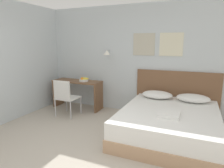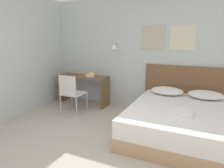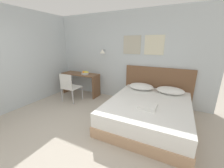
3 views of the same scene
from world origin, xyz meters
The scene contains 9 objects.
wall_back centered at (0.01, 2.76, 1.33)m, with size 5.24×0.31×2.65m.
bed centered at (1.16, 1.63, 0.25)m, with size 1.75×2.09×0.51m.
headboard centered at (1.16, 2.70, 0.55)m, with size 1.87×0.06×1.10m.
pillow_left centered at (0.78, 2.38, 0.59)m, with size 0.68×0.48×0.16m.
pillow_right centered at (1.54, 2.38, 0.59)m, with size 0.68×0.48×0.16m.
folded_towel_near_foot centered at (1.19, 1.31, 0.54)m, with size 0.35×0.35×0.06m.
desk centered at (-1.35, 2.39, 0.53)m, with size 1.31×0.48×0.75m.
desk_chair centered at (-1.25, 1.71, 0.52)m, with size 0.48×0.48×0.89m.
fruit_bowl centered at (-1.12, 2.36, 0.80)m, with size 0.26×0.23×0.12m.
Camera 1 is at (1.57, -2.03, 1.73)m, focal length 32.00 mm.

